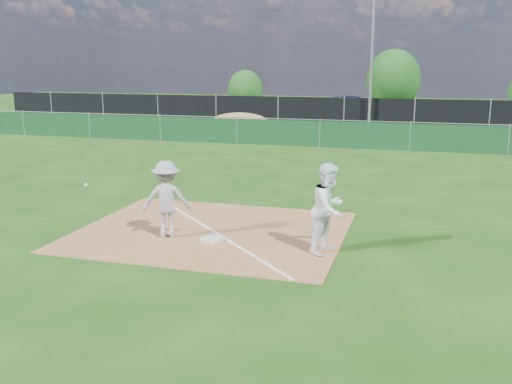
% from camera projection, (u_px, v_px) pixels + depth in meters
% --- Properties ---
extents(ground, '(90.00, 90.00, 0.00)m').
position_uv_depth(ground, '(296.00, 165.00, 21.53)').
color(ground, '#1C450E').
rests_on(ground, ground).
extents(infield_dirt, '(6.00, 5.00, 0.02)m').
position_uv_depth(infield_dirt, '(212.00, 231.00, 13.10)').
color(infield_dirt, '#9D653E').
rests_on(infield_dirt, ground).
extents(foul_line, '(5.01, 5.01, 0.01)m').
position_uv_depth(foul_line, '(212.00, 230.00, 13.10)').
color(foul_line, white).
rests_on(foul_line, infield_dirt).
extents(green_fence, '(44.00, 0.05, 1.20)m').
position_uv_depth(green_fence, '(320.00, 134.00, 26.07)').
color(green_fence, '#0F381B').
rests_on(green_fence, ground).
extents(dirt_mound, '(3.38, 2.60, 1.17)m').
position_uv_depth(dirt_mound, '(240.00, 124.00, 30.72)').
color(dirt_mound, olive).
rests_on(dirt_mound, ground).
extents(black_fence, '(46.00, 0.04, 1.80)m').
position_uv_depth(black_fence, '(344.00, 113.00, 33.49)').
color(black_fence, black).
rests_on(black_fence, ground).
extents(parking_lot, '(46.00, 9.00, 0.01)m').
position_uv_depth(parking_lot, '(354.00, 120.00, 38.37)').
color(parking_lot, black).
rests_on(parking_lot, ground).
extents(light_pole, '(0.16, 0.16, 8.00)m').
position_uv_depth(light_pole, '(372.00, 59.00, 32.11)').
color(light_pole, slate).
rests_on(light_pole, ground).
extents(first_base, '(0.47, 0.47, 0.08)m').
position_uv_depth(first_base, '(212.00, 239.00, 12.33)').
color(first_base, silver).
rests_on(first_base, infield_dirt).
extents(play_at_first, '(2.43, 0.95, 1.70)m').
position_uv_depth(play_at_first, '(167.00, 199.00, 12.48)').
color(play_at_first, '#ABABAE').
rests_on(play_at_first, infield_dirt).
extents(runner, '(0.97, 1.09, 1.86)m').
position_uv_depth(runner, '(329.00, 208.00, 11.46)').
color(runner, white).
rests_on(runner, ground).
extents(car_left, '(4.84, 2.61, 1.56)m').
position_uv_depth(car_left, '(284.00, 107.00, 39.16)').
color(car_left, '#9DA0A5').
rests_on(car_left, parking_lot).
extents(car_mid, '(5.20, 3.23, 1.62)m').
position_uv_depth(car_mid, '(352.00, 109.00, 37.50)').
color(car_mid, black).
rests_on(car_mid, parking_lot).
extents(car_right, '(4.61, 2.78, 1.25)m').
position_uv_depth(car_right, '(453.00, 115.00, 35.33)').
color(car_right, black).
rests_on(car_right, parking_lot).
extents(tree_left, '(2.74, 2.74, 3.25)m').
position_uv_depth(tree_left, '(245.00, 90.00, 44.96)').
color(tree_left, '#382316').
rests_on(tree_left, ground).
extents(tree_mid, '(4.08, 4.08, 4.84)m').
position_uv_depth(tree_mid, '(393.00, 80.00, 43.64)').
color(tree_mid, '#382316').
rests_on(tree_mid, ground).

